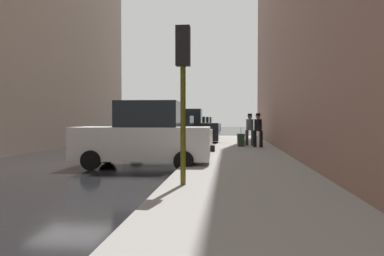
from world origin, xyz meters
TOP-DOWN VIEW (x-y plane):
  - ground_plane at (0.00, 0.00)m, footprint 120.00×120.00m
  - sidewalk at (6.00, 0.00)m, footprint 4.00×40.00m
  - parked_white_van at (2.65, -0.12)m, footprint 4.65×2.17m
  - parked_silver_sedan at (2.65, 5.47)m, footprint 4.24×2.14m
  - parked_black_suv at (2.65, 10.75)m, footprint 4.61×2.09m
  - parked_dark_green_sedan at (2.65, 16.24)m, footprint 4.20×2.06m
  - parked_gray_coupe at (2.65, 21.65)m, footprint 4.23×2.11m
  - parked_blue_sedan at (2.65, 26.55)m, footprint 4.25×2.15m
  - fire_hydrant at (4.45, 7.27)m, footprint 0.42×0.22m
  - traffic_light at (4.50, -4.23)m, footprint 0.32×0.32m
  - pedestrian_with_beanie at (6.70, 8.32)m, footprint 0.51×0.43m
  - pedestrian_with_fedora at (7.06, 7.13)m, footprint 0.52×0.47m
  - rolling_suitcase at (6.19, 7.65)m, footprint 0.40×0.59m
  - duffel_bag at (4.74, 4.39)m, footprint 0.32×0.44m

SIDE VIEW (x-z plane):
  - ground_plane at x=0.00m, z-range 0.00..0.00m
  - sidewalk at x=6.00m, z-range 0.00..0.15m
  - duffel_bag at x=4.74m, z-range 0.15..0.43m
  - rolling_suitcase at x=6.19m, z-range -0.03..1.01m
  - fire_hydrant at x=4.45m, z-range 0.15..0.85m
  - parked_silver_sedan at x=2.65m, z-range -0.05..1.74m
  - parked_dark_green_sedan at x=2.65m, z-range -0.05..1.74m
  - parked_gray_coupe at x=2.65m, z-range -0.05..1.74m
  - parked_blue_sedan at x=2.65m, z-range -0.05..1.74m
  - parked_white_van at x=2.65m, z-range -0.09..2.16m
  - parked_black_suv at x=2.65m, z-range -0.09..2.16m
  - pedestrian_with_beanie at x=6.70m, z-range 0.25..2.02m
  - pedestrian_with_fedora at x=7.06m, z-range 0.25..2.02m
  - traffic_light at x=4.50m, z-range 0.96..4.56m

